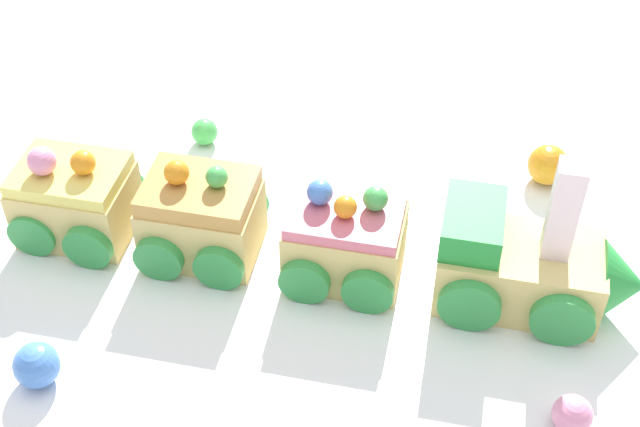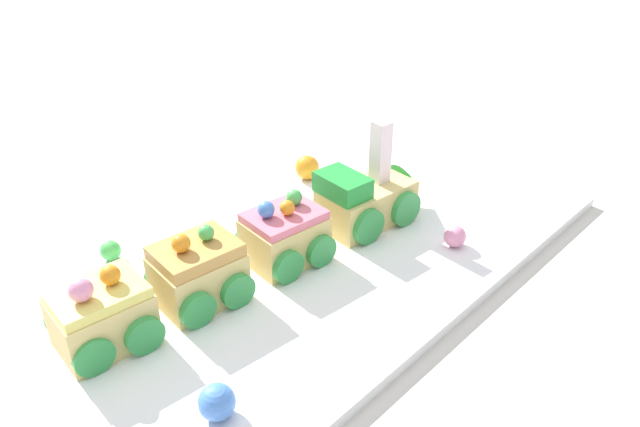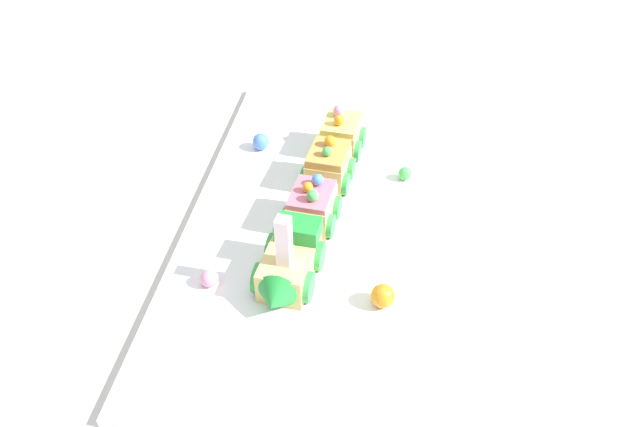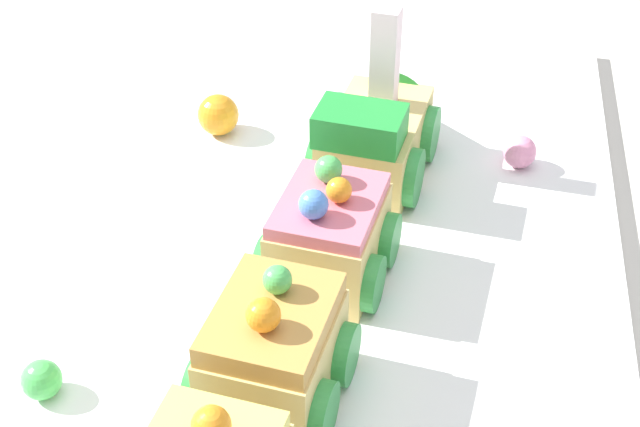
% 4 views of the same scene
% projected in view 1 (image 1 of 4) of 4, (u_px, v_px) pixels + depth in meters
% --- Properties ---
extents(ground_plane, '(10.00, 10.00, 0.00)m').
position_uv_depth(ground_plane, '(318.00, 286.00, 0.59)').
color(ground_plane, beige).
extents(display_board, '(0.70, 0.33, 0.01)m').
position_uv_depth(display_board, '(318.00, 280.00, 0.59)').
color(display_board, white).
rests_on(display_board, ground_plane).
extents(cake_train_locomotive, '(0.13, 0.08, 0.11)m').
position_uv_depth(cake_train_locomotive, '(534.00, 267.00, 0.55)').
color(cake_train_locomotive, '#E5C675').
rests_on(cake_train_locomotive, display_board).
extents(cake_car_strawberry, '(0.08, 0.08, 0.07)m').
position_uv_depth(cake_car_strawberry, '(346.00, 240.00, 0.57)').
color(cake_car_strawberry, '#E5C675').
rests_on(cake_car_strawberry, display_board).
extents(cake_car_caramel, '(0.08, 0.08, 0.07)m').
position_uv_depth(cake_car_caramel, '(202.00, 218.00, 0.58)').
color(cake_car_caramel, '#E5C675').
rests_on(cake_car_caramel, display_board).
extents(cake_car_lemon, '(0.08, 0.08, 0.07)m').
position_uv_depth(cake_car_lemon, '(75.00, 200.00, 0.59)').
color(cake_car_lemon, '#E5C675').
rests_on(cake_car_lemon, display_board).
extents(gumball_orange, '(0.03, 0.03, 0.03)m').
position_uv_depth(gumball_orange, '(548.00, 165.00, 0.64)').
color(gumball_orange, orange).
rests_on(gumball_orange, display_board).
extents(gumball_pink, '(0.02, 0.02, 0.02)m').
position_uv_depth(gumball_pink, '(572.00, 415.00, 0.49)').
color(gumball_pink, pink).
rests_on(gumball_pink, display_board).
extents(gumball_blue, '(0.03, 0.03, 0.03)m').
position_uv_depth(gumball_blue, '(37.00, 365.00, 0.51)').
color(gumball_blue, '#4C84E0').
rests_on(gumball_blue, display_board).
extents(gumball_green, '(0.02, 0.02, 0.02)m').
position_uv_depth(gumball_green, '(205.00, 132.00, 0.68)').
color(gumball_green, '#4CBC56').
rests_on(gumball_green, display_board).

